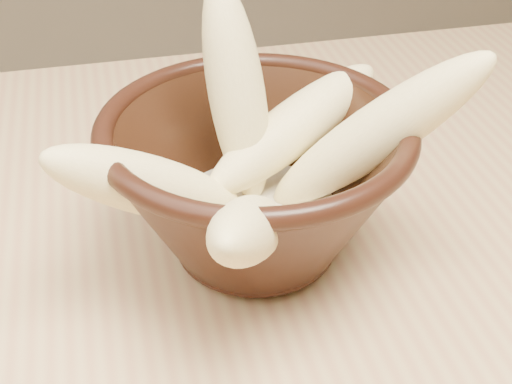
% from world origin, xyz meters
% --- Properties ---
extents(bowl, '(0.18, 0.18, 0.10)m').
position_xyz_m(bowl, '(-0.16, 0.08, 0.81)').
color(bowl, black).
rests_on(bowl, table).
extents(milk_puddle, '(0.10, 0.10, 0.01)m').
position_xyz_m(milk_puddle, '(-0.16, 0.08, 0.78)').
color(milk_puddle, beige).
rests_on(milk_puddle, bowl).
extents(banana_upright, '(0.05, 0.08, 0.14)m').
position_xyz_m(banana_upright, '(-0.16, 0.11, 0.85)').
color(banana_upright, '#DFCA83').
rests_on(banana_upright, bowl).
extents(banana_left, '(0.13, 0.07, 0.10)m').
position_xyz_m(banana_left, '(-0.22, 0.07, 0.82)').
color(banana_left, '#DFCA83').
rests_on(banana_left, bowl).
extents(banana_right, '(0.14, 0.08, 0.13)m').
position_xyz_m(banana_right, '(-0.09, 0.07, 0.84)').
color(banana_right, '#DFCA83').
rests_on(banana_right, bowl).
extents(banana_across, '(0.15, 0.10, 0.07)m').
position_xyz_m(banana_across, '(-0.13, 0.11, 0.82)').
color(banana_across, '#DFCA83').
rests_on(banana_across, bowl).
extents(banana_front, '(0.08, 0.14, 0.10)m').
position_xyz_m(banana_front, '(-0.18, 0.02, 0.82)').
color(banana_front, '#DFCA83').
rests_on(banana_front, bowl).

